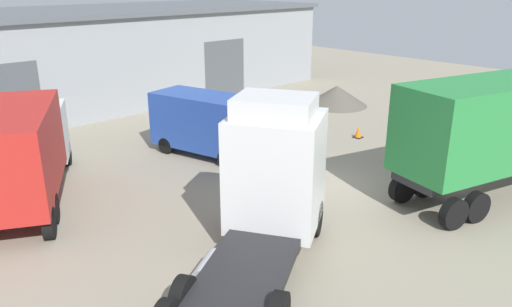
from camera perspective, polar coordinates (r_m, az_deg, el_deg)
The scene contains 7 objects.
ground_plane at distance 18.78m, azimuth 8.42°, elevation -3.70°, with size 60.00×60.00×0.00m, color gray.
warehouse_building at distance 32.89m, azimuth -18.43°, elevation 10.58°, with size 30.57×10.47×5.54m.
tractor_unit_white at distance 13.67m, azimuth 1.67°, elevation -3.24°, with size 7.13×5.66×4.37m.
delivery_van_blue at distance 21.46m, azimuth -5.33°, elevation 3.44°, with size 3.14×5.27×2.64m.
box_truck_white at distance 18.49m, azimuth -25.40°, elevation 0.57°, with size 5.62×7.76×3.46m.
gravel_pile at distance 30.58m, azimuth 9.19°, elevation 6.55°, with size 3.73×3.73×1.20m.
traffic_cone at distance 24.57m, azimuth 11.60°, elevation 2.36°, with size 0.40×0.40×0.55m.
Camera 1 is at (-13.67, -10.59, 7.35)m, focal length 35.00 mm.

